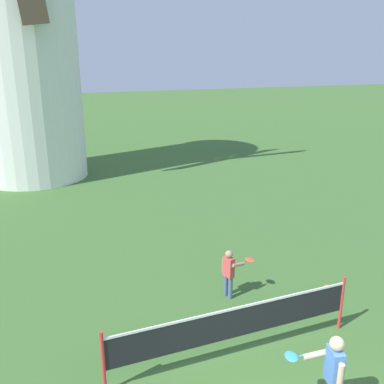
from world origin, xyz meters
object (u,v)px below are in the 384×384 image
(windmill, at_px, (17,2))
(stray_ball, at_px, (327,289))
(player_far, at_px, (230,271))
(tennis_net, at_px, (235,323))
(player_near, at_px, (332,373))

(windmill, distance_m, stray_ball, 15.24)
(windmill, relative_size, player_far, 13.35)
(windmill, bearing_deg, player_far, -73.73)
(tennis_net, distance_m, player_near, 1.78)
(tennis_net, xyz_separation_m, player_far, (0.78, 1.79, -0.05))
(tennis_net, height_order, stray_ball, tennis_net)
(tennis_net, distance_m, player_far, 1.96)
(windmill, height_order, tennis_net, windmill)
(tennis_net, xyz_separation_m, stray_ball, (2.86, 1.13, -0.59))
(windmill, relative_size, player_near, 10.90)
(windmill, distance_m, player_near, 16.75)
(windmill, height_order, player_near, windmill)
(player_near, xyz_separation_m, stray_ball, (2.20, 2.78, -0.67))
(tennis_net, height_order, player_near, player_near)
(tennis_net, bearing_deg, player_far, 66.42)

